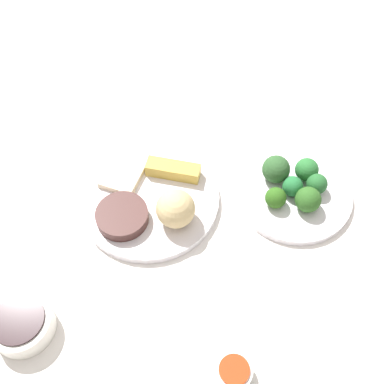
% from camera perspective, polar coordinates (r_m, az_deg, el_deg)
% --- Properties ---
extents(tabletop, '(2.20, 2.20, 0.02)m').
position_cam_1_polar(tabletop, '(0.91, -5.68, -4.11)').
color(tabletop, white).
rests_on(tabletop, ground).
extents(main_plate, '(0.27, 0.27, 0.02)m').
position_cam_1_polar(main_plate, '(0.93, -5.17, -0.82)').
color(main_plate, white).
rests_on(main_plate, tabletop).
extents(rice_scoop, '(0.07, 0.07, 0.07)m').
position_cam_1_polar(rice_scoop, '(0.86, -1.98, -1.76)').
color(rice_scoop, '#D2B77E').
rests_on(rice_scoop, main_plate).
extents(spring_roll, '(0.05, 0.11, 0.03)m').
position_cam_1_polar(spring_roll, '(0.94, -2.29, 2.66)').
color(spring_roll, gold).
rests_on(spring_roll, main_plate).
extents(crab_rangoon_wonton, '(0.10, 0.09, 0.01)m').
position_cam_1_polar(crab_rangoon_wonton, '(0.95, -8.33, 2.01)').
color(crab_rangoon_wonton, beige).
rests_on(crab_rangoon_wonton, main_plate).
extents(stir_fry_heap, '(0.10, 0.10, 0.02)m').
position_cam_1_polar(stir_fry_heap, '(0.89, -8.41, -3.00)').
color(stir_fry_heap, '#462925').
rests_on(stir_fry_heap, main_plate).
extents(broccoli_plate, '(0.23, 0.23, 0.01)m').
position_cam_1_polar(broccoli_plate, '(0.95, 12.07, -0.10)').
color(broccoli_plate, white).
rests_on(broccoli_plate, tabletop).
extents(broccoli_floret_0, '(0.04, 0.04, 0.04)m').
position_cam_1_polar(broccoli_floret_0, '(0.93, 12.01, 0.67)').
color(broccoli_floret_0, '#236D36').
rests_on(broccoli_floret_0, broccoli_plate).
extents(broccoli_floret_1, '(0.05, 0.05, 0.05)m').
position_cam_1_polar(broccoli_floret_1, '(0.95, 13.63, 2.63)').
color(broccoli_floret_1, '#296E31').
rests_on(broccoli_floret_1, broccoli_plate).
extents(broccoli_floret_2, '(0.04, 0.04, 0.04)m').
position_cam_1_polar(broccoli_floret_2, '(0.94, 14.77, 0.95)').
color(broccoli_floret_2, '#26622D').
rests_on(broccoli_floret_2, broccoli_plate).
extents(broccoli_floret_3, '(0.05, 0.05, 0.05)m').
position_cam_1_polar(broccoli_floret_3, '(0.94, 10.07, 2.72)').
color(broccoli_floret_3, '#2D582B').
rests_on(broccoli_floret_3, broccoli_plate).
extents(broccoli_floret_4, '(0.04, 0.04, 0.04)m').
position_cam_1_polar(broccoli_floret_4, '(0.91, 10.02, -0.68)').
color(broccoli_floret_4, '#2C5D19').
rests_on(broccoli_floret_4, broccoli_plate).
extents(broccoli_floret_5, '(0.05, 0.05, 0.05)m').
position_cam_1_polar(broccoli_floret_5, '(0.91, 13.77, -0.89)').
color(broccoli_floret_5, '#2D5E21').
rests_on(broccoli_floret_5, broccoli_plate).
extents(soy_sauce_bowl, '(0.10, 0.10, 0.04)m').
position_cam_1_polar(soy_sauce_bowl, '(0.84, -19.77, -14.71)').
color(soy_sauce_bowl, white).
rests_on(soy_sauce_bowl, tabletop).
extents(soy_sauce_bowl_liquid, '(0.08, 0.08, 0.00)m').
position_cam_1_polar(soy_sauce_bowl_liquid, '(0.82, -20.22, -14.17)').
color(soy_sauce_bowl_liquid, black).
rests_on(soy_sauce_bowl_liquid, soy_sauce_bowl).
extents(sauce_ramekin_sweet_and_sour, '(0.06, 0.06, 0.03)m').
position_cam_1_polar(sauce_ramekin_sweet_and_sour, '(0.79, 5.02, -20.77)').
color(sauce_ramekin_sweet_and_sour, white).
rests_on(sauce_ramekin_sweet_and_sour, tabletop).
extents(sauce_ramekin_sweet_and_sour_liquid, '(0.05, 0.05, 0.00)m').
position_cam_1_polar(sauce_ramekin_sweet_and_sour_liquid, '(0.77, 5.10, -20.52)').
color(sauce_ramekin_sweet_and_sour_liquid, red).
rests_on(sauce_ramekin_sweet_and_sour_liquid, sauce_ramekin_sweet_and_sour).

